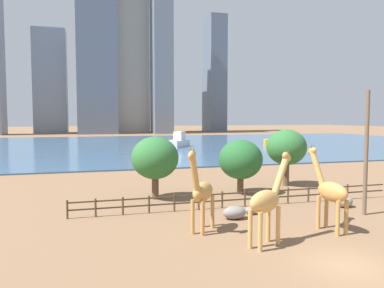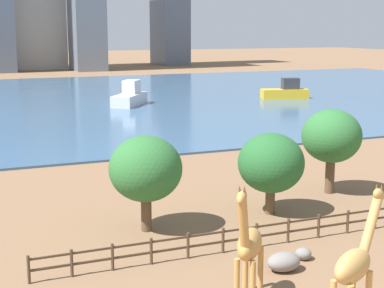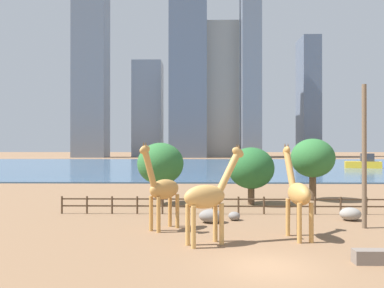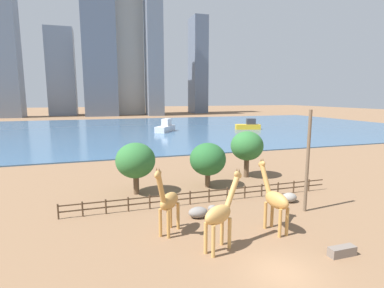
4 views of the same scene
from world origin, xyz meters
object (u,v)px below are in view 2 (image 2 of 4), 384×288
at_px(giraffe_companion, 249,245).
at_px(tree_left_large, 332,137).
at_px(tree_right_tall, 146,169).
at_px(boat_sailboat, 130,97).
at_px(boulder_by_pole, 303,254).
at_px(boulder_small, 284,262).
at_px(giraffe_young, 355,264).
at_px(tree_center_broad, 271,163).
at_px(boat_ferry, 286,91).

xyz_separation_m(giraffe_companion, tree_left_large, (12.72, 12.28, 1.43)).
height_order(tree_right_tall, boat_sailboat, tree_right_tall).
distance_m(boulder_by_pole, boulder_small, 1.79).
relative_size(giraffe_young, tree_right_tall, 0.97).
bearing_deg(boat_sailboat, boulder_small, 25.95).
bearing_deg(boulder_by_pole, tree_center_broad, 72.90).
bearing_deg(tree_right_tall, giraffe_young, -73.80).
xyz_separation_m(tree_left_large, tree_right_tall, (-13.83, -2.50, -0.39)).
relative_size(tree_left_large, tree_center_broad, 1.16).
xyz_separation_m(giraffe_companion, boulder_by_pole, (4.59, 2.97, -2.16)).
relative_size(giraffe_young, tree_center_broad, 1.05).
bearing_deg(tree_right_tall, boulder_by_pole, -50.07).
height_order(boulder_small, tree_left_large, tree_left_large).
distance_m(giraffe_companion, boulder_by_pole, 5.88).
bearing_deg(boulder_by_pole, boat_ferry, 59.30).
bearing_deg(giraffe_young, tree_center_broad, 45.38).
distance_m(boulder_small, boat_sailboat, 59.72).
distance_m(giraffe_young, boat_sailboat, 65.11).
bearing_deg(tree_center_broad, boulder_small, -115.72).
bearing_deg(tree_left_large, boat_ferry, 61.70).
relative_size(giraffe_companion, tree_right_tall, 0.99).
distance_m(giraffe_companion, giraffe_young, 4.21).
height_order(giraffe_young, boat_ferry, giraffe_young).
height_order(tree_center_broad, tree_right_tall, tree_right_tall).
height_order(giraffe_companion, boat_sailboat, giraffe_companion).
bearing_deg(tree_left_large, giraffe_young, -122.88).
xyz_separation_m(boulder_small, tree_left_large, (9.72, 10.13, 3.44)).
distance_m(tree_left_large, boat_sailboat, 48.77).
distance_m(giraffe_young, boulder_by_pole, 6.86).
distance_m(giraffe_young, tree_center_broad, 13.71).
height_order(boat_ferry, boat_sailboat, boat_sailboat).
relative_size(boulder_small, tree_right_tall, 0.31).
height_order(giraffe_young, boulder_small, giraffe_young).
xyz_separation_m(boulder_small, tree_center_broad, (3.70, 7.69, 2.67)).
bearing_deg(giraffe_young, boulder_by_pole, 45.38).
relative_size(tree_center_broad, tree_right_tall, 0.92).
bearing_deg(boulder_small, tree_left_large, 46.18).
bearing_deg(tree_center_broad, tree_right_tall, -179.54).
xyz_separation_m(giraffe_young, tree_center_broad, (4.03, 13.09, 0.65)).
bearing_deg(tree_center_broad, tree_left_large, 22.07).
xyz_separation_m(boat_ferry, boat_sailboat, (-24.87, 1.56, 0.10)).
height_order(giraffe_young, boat_sailboat, giraffe_young).
height_order(boulder_by_pole, tree_right_tall, tree_right_tall).
relative_size(tree_left_large, boat_sailboat, 0.71).
distance_m(giraffe_companion, boat_ferry, 70.60).
height_order(giraffe_young, tree_left_large, tree_left_large).
bearing_deg(tree_right_tall, giraffe_companion, -83.52).
distance_m(giraffe_young, tree_right_tall, 13.61).
xyz_separation_m(giraffe_young, tree_left_large, (10.04, 15.53, 1.42)).
distance_m(boulder_by_pole, tree_left_large, 12.87).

